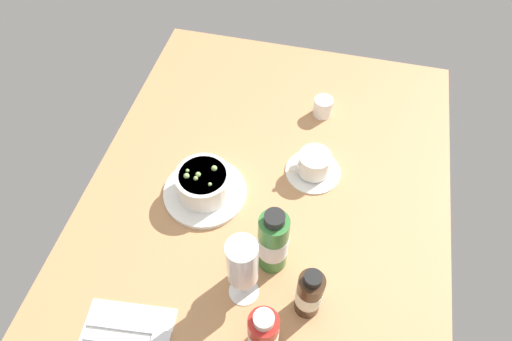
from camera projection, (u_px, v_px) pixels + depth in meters
ground_plane at (266, 198)px, 110.09cm from camera, size 110.00×84.00×3.00cm
porridge_bowl at (204, 185)px, 106.18cm from camera, size 19.43×19.43×8.35cm
cutlery_setting at (128, 336)px, 89.17cm from camera, size 14.20×18.68×0.90cm
coffee_cup at (314, 165)px, 110.53cm from camera, size 13.36×13.36×6.42cm
creamer_jug at (323, 107)px, 122.38cm from camera, size 4.94×5.95×5.75cm
wine_glass at (242, 264)px, 84.65cm from camera, size 6.15×6.15×19.30cm
sauce_bottle_green at (273, 242)px, 92.18cm from camera, size 6.21×6.21×18.25cm
sauce_bottle_brown at (309, 294)px, 87.66cm from camera, size 5.15×5.15×14.43cm
sauce_bottle_red at (263, 333)px, 82.99cm from camera, size 5.65×5.65×15.00cm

